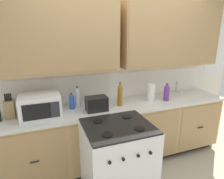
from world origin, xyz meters
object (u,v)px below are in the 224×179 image
object	(u,v)px
toaster	(97,104)
bottle_clear	(78,97)
bottle_violet	(167,92)
knife_block	(10,109)
stove_range	(118,162)
microwave	(40,106)
bottle_blue	(72,101)
paper_towel_roll	(151,92)
bottle_amber	(120,95)

from	to	relation	value
toaster	bottle_clear	xyz separation A→B (m)	(-0.21, 0.23, 0.05)
bottle_violet	bottle_clear	distance (m)	1.32
knife_block	stove_range	bearing A→B (deg)	-31.47
stove_range	bottle_violet	size ratio (longest dim) A/B	3.58
microwave	bottle_clear	distance (m)	0.52
bottle_clear	bottle_blue	world-z (taller)	bottle_clear
knife_block	toaster	bearing A→B (deg)	-8.20
microwave	paper_towel_roll	size ratio (longest dim) A/B	1.85
stove_range	bottle_amber	xyz separation A→B (m)	(0.27, 0.60, 0.61)
toaster	bottle_violet	xyz separation A→B (m)	(1.10, 0.02, 0.03)
toaster	bottle_blue	xyz separation A→B (m)	(-0.30, 0.18, 0.01)
paper_towel_roll	bottle_amber	world-z (taller)	bottle_amber
stove_range	bottle_clear	world-z (taller)	bottle_clear
microwave	knife_block	xyz separation A→B (m)	(-0.35, 0.10, -0.02)
microwave	knife_block	size ratio (longest dim) A/B	1.55
microwave	paper_towel_roll	distance (m)	1.58
bottle_clear	stove_range	bearing A→B (deg)	-69.40
microwave	bottle_violet	distance (m)	1.80
microwave	toaster	xyz separation A→B (m)	(0.70, -0.05, -0.04)
stove_range	bottle_blue	xyz separation A→B (m)	(-0.38, 0.72, 0.55)
bottle_amber	microwave	bearing A→B (deg)	179.99
paper_towel_roll	bottle_clear	distance (m)	1.09
stove_range	microwave	xyz separation A→B (m)	(-0.78, 0.60, 0.58)
bottle_violet	bottle_clear	bearing A→B (deg)	170.61
paper_towel_roll	bottle_violet	size ratio (longest dim) A/B	0.98
bottle_violet	bottle_amber	world-z (taller)	bottle_amber
bottle_amber	bottle_clear	bearing A→B (deg)	162.22
bottle_violet	bottle_blue	xyz separation A→B (m)	(-1.40, 0.16, -0.02)
stove_range	toaster	xyz separation A→B (m)	(-0.09, 0.54, 0.54)
stove_range	bottle_amber	distance (m)	0.89
bottle_clear	toaster	bearing A→B (deg)	-48.58
microwave	bottle_violet	size ratio (longest dim) A/B	1.81
microwave	bottle_clear	bearing A→B (deg)	20.07
stove_range	bottle_blue	size ratio (longest dim) A/B	4.26
stove_range	bottle_amber	bearing A→B (deg)	65.59
bottle_blue	stove_range	bearing A→B (deg)	-62.08
paper_towel_roll	bottle_violet	xyz separation A→B (m)	(0.22, -0.08, -0.00)
paper_towel_roll	stove_range	bearing A→B (deg)	-141.33
bottle_violet	bottle_blue	bearing A→B (deg)	173.39
microwave	toaster	bearing A→B (deg)	-4.35
microwave	bottle_amber	xyz separation A→B (m)	(1.05, -0.00, 0.02)
stove_range	bottle_blue	bearing A→B (deg)	117.92
bottle_clear	bottle_blue	xyz separation A→B (m)	(-0.09, -0.05, -0.03)
toaster	bottle_amber	size ratio (longest dim) A/B	0.83
paper_towel_roll	bottle_amber	xyz separation A→B (m)	(-0.52, -0.04, 0.03)
paper_towel_roll	bottle_amber	distance (m)	0.53
stove_range	paper_towel_roll	world-z (taller)	paper_towel_roll
bottle_clear	bottle_amber	world-z (taller)	bottle_amber
knife_block	bottle_violet	bearing A→B (deg)	-3.57
bottle_blue	toaster	bearing A→B (deg)	-31.13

